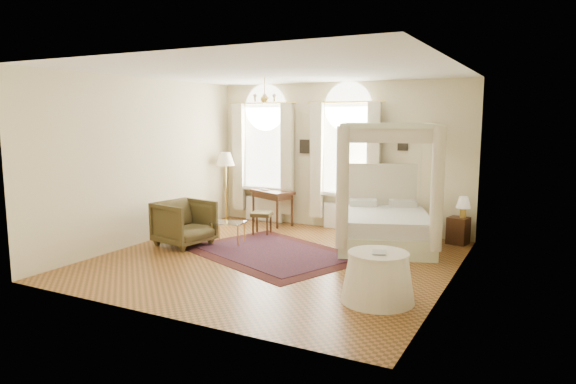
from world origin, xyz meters
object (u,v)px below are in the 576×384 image
object	(u,v)px
stool	(262,216)
floor_lamp	(226,163)
nightstand	(458,231)
side_table	(378,277)
armchair	(184,223)
writing_desk	(272,195)
coffee_table	(228,224)
canopy_bed	(385,219)

from	to	relation	value
stool	floor_lamp	xyz separation A→B (m)	(-1.46, 0.77, 1.04)
stool	floor_lamp	distance (m)	1.95
nightstand	side_table	world-z (taller)	side_table
stool	armchair	xyz separation A→B (m)	(-0.86, -1.57, 0.05)
armchair	writing_desk	bearing A→B (deg)	-1.97
nightstand	side_table	size ratio (longest dim) A/B	0.53
writing_desk	floor_lamp	xyz separation A→B (m)	(-1.15, -0.25, 0.75)
floor_lamp	side_table	xyz separation A→B (m)	(4.97, -3.61, -1.10)
stool	coffee_table	world-z (taller)	stool
armchair	nightstand	bearing A→B (deg)	-51.35
coffee_table	floor_lamp	bearing A→B (deg)	125.23
stool	side_table	distance (m)	4.51
nightstand	floor_lamp	bearing A→B (deg)	-177.00
armchair	side_table	size ratio (longest dim) A/B	0.97
side_table	floor_lamp	bearing A→B (deg)	143.97
canopy_bed	coffee_table	distance (m)	3.12
armchair	coffee_table	xyz separation A→B (m)	(0.67, 0.54, -0.06)
stool	coffee_table	distance (m)	1.04
canopy_bed	writing_desk	bearing A→B (deg)	164.03
side_table	stool	bearing A→B (deg)	141.02
writing_desk	nightstand	bearing A→B (deg)	0.46
canopy_bed	coffee_table	size ratio (longest dim) A/B	3.75
canopy_bed	floor_lamp	bearing A→B (deg)	171.62
nightstand	side_table	distance (m)	3.92
canopy_bed	writing_desk	size ratio (longest dim) A/B	2.21
nightstand	coffee_table	distance (m)	4.63
armchair	side_table	world-z (taller)	armchair
writing_desk	armchair	world-z (taller)	armchair
writing_desk	armchair	distance (m)	2.66
coffee_table	armchair	bearing A→B (deg)	-141.17
armchair	coffee_table	distance (m)	0.87
floor_lamp	side_table	bearing A→B (deg)	-36.03
writing_desk	armchair	size ratio (longest dim) A/B	1.24
canopy_bed	coffee_table	xyz separation A→B (m)	(-2.88, -1.19, -0.16)
armchair	coffee_table	size ratio (longest dim) A/B	1.38
writing_desk	canopy_bed	bearing A→B (deg)	-15.97
nightstand	writing_desk	bearing A→B (deg)	-179.54
canopy_bed	side_table	size ratio (longest dim) A/B	2.63
canopy_bed	armchair	size ratio (longest dim) A/B	2.72
side_table	canopy_bed	bearing A→B (deg)	105.18
canopy_bed	nightstand	bearing A→B (deg)	35.62
nightstand	armchair	distance (m)	5.48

